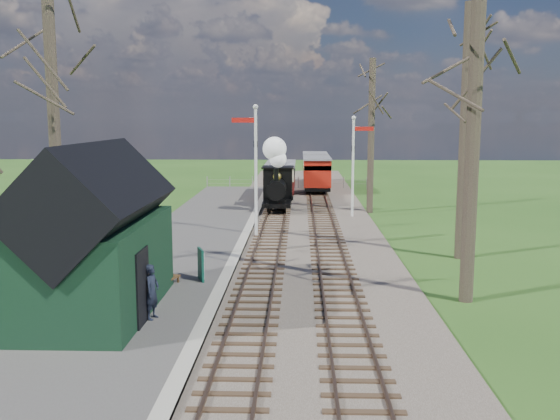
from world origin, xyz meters
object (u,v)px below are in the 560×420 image
Objects in this scene: semaphore_far at (354,159)px; locomotive at (277,179)px; coach at (280,178)px; bench at (163,275)px; station_shed at (96,240)px; red_carriage_a at (317,173)px; person at (152,292)px; red_carriage_b at (315,167)px; sign_board at (201,264)px; semaphore_near at (254,161)px.

semaphore_far reaches higher than locomotive.
coach reaches higher than bench.
red_carriage_a is at bearing 76.93° from station_shed.
locomotive reaches higher than person.
red_carriage_b reaches higher than sign_board.
semaphore_near is 18.16m from red_carriage_a.
bench is 3.34m from person.
semaphore_near reaches higher than locomotive.
red_carriage_b is 32.05m from sign_board.
bench is 0.91× the size of person.
sign_board is 0.78× the size of bench.
red_carriage_a is 4.70× the size of sign_board.
red_carriage_b is (0.00, 5.50, 0.00)m from red_carriage_a.
station_shed is at bearing -123.76° from sign_board.
bench is at bearing 21.41° from person.
red_carriage_a is at bearing 79.23° from semaphore_near.
semaphore_far is 5.32× the size of sign_board.
sign_board reaches higher than bench.
semaphore_near is at bearing -98.26° from red_carriage_b.
bench is (-5.68, -32.51, -0.93)m from red_carriage_b.
red_carriage_a is (2.60, 3.76, 0.01)m from coach.
coach is 6.46× the size of sign_board.
red_carriage_b is (-1.77, 17.22, -1.87)m from semaphore_far.
semaphore_near reaches higher than coach.
locomotive is 3.13× the size of bench.
person is (-2.63, -20.48, -1.05)m from locomotive.
red_carriage_a is 5.50m from red_carriage_b.
person is at bearing -99.49° from sign_board.
bench is (-1.13, -0.80, -0.18)m from sign_board.
bench is (-3.08, -23.25, -0.92)m from coach.
red_carriage_a is (3.37, 17.72, -2.14)m from semaphore_near.
semaphore_near is (3.53, 12.00, 1.35)m from station_shed.
person is (-1.87, -12.58, -2.66)m from semaphore_near.
station_shed reaches higher than coach.
station_shed is at bearing -102.15° from locomotive.
semaphore_near is 1.43× the size of locomotive.
coach is 1.37× the size of red_carriage_a.
person is (-5.24, -30.30, -0.53)m from red_carriage_a.
person is at bearing -110.67° from semaphore_far.
red_carriage_a is at bearing -90.00° from red_carriage_b.
locomotive is 6.09m from coach.
semaphore_far reaches higher than red_carriage_a.
red_carriage_b is at bearing 5.41° from person.
red_carriage_a is at bearing 78.12° from bench.
semaphore_far reaches higher than coach.
sign_board is at bearing -99.86° from red_carriage_a.
station_shed is 5.86× the size of sign_board.
person is at bearing -82.32° from bench.
semaphore_far is 17.24m from bench.
bench is at bearing 65.81° from station_shed.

